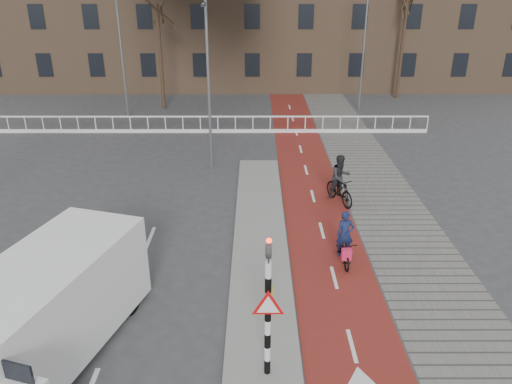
{
  "coord_description": "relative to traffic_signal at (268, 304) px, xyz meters",
  "views": [
    {
      "loc": [
        -0.87,
        -10.67,
        8.34
      ],
      "look_at": [
        -0.84,
        5.0,
        1.5
      ],
      "focal_mm": 35.0,
      "sensor_mm": 36.0,
      "label": 1
    }
  ],
  "objects": [
    {
      "name": "bike_lane",
      "position": [
        2.1,
        12.02,
        -1.98
      ],
      "size": [
        2.5,
        60.0,
        0.01
      ],
      "primitive_type": "cube",
      "color": "maroon",
      "rests_on": "ground"
    },
    {
      "name": "ground",
      "position": [
        0.6,
        2.02,
        -1.99
      ],
      "size": [
        120.0,
        120.0,
        0.0
      ],
      "primitive_type": "plane",
      "color": "#38383A",
      "rests_on": "ground"
    },
    {
      "name": "traffic_signal",
      "position": [
        0.0,
        0.0,
        0.0
      ],
      "size": [
        0.8,
        0.8,
        3.68
      ],
      "color": "black",
      "rests_on": "curb_island"
    },
    {
      "name": "railing",
      "position": [
        -4.4,
        19.02,
        -1.68
      ],
      "size": [
        28.0,
        0.1,
        0.99
      ],
      "color": "silver",
      "rests_on": "ground"
    },
    {
      "name": "cyclist_far",
      "position": [
        3.05,
        9.35,
        -1.15
      ],
      "size": [
        1.22,
        1.92,
        2.0
      ],
      "rotation": [
        0.0,
        0.0,
        0.4
      ],
      "color": "black",
      "rests_on": "bike_lane"
    },
    {
      "name": "tree_right",
      "position": [
        10.16,
        27.83,
        2.06
      ],
      "size": [
        0.24,
        0.24,
        8.11
      ],
      "primitive_type": "cylinder",
      "color": "black",
      "rests_on": "ground"
    },
    {
      "name": "streetlight_near",
      "position": [
        -2.3,
        13.14,
        1.71
      ],
      "size": [
        0.12,
        0.12,
        7.4
      ],
      "primitive_type": "cylinder",
      "color": "slate",
      "rests_on": "ground"
    },
    {
      "name": "curb_island",
      "position": [
        -0.1,
        6.02,
        -1.93
      ],
      "size": [
        1.8,
        16.0,
        0.12
      ],
      "primitive_type": "cube",
      "color": "gray",
      "rests_on": "ground"
    },
    {
      "name": "van",
      "position": [
        -5.12,
        0.78,
        -0.7
      ],
      "size": [
        3.8,
        6.09,
        2.44
      ],
      "rotation": [
        0.0,
        0.0,
        -0.29
      ],
      "color": "white",
      "rests_on": "ground"
    },
    {
      "name": "sidewalk",
      "position": [
        4.9,
        12.02,
        -1.98
      ],
      "size": [
        3.0,
        60.0,
        0.01
      ],
      "primitive_type": "cube",
      "color": "slate",
      "rests_on": "ground"
    },
    {
      "name": "streetlight_right",
      "position": [
        6.74,
        24.47,
        2.35
      ],
      "size": [
        0.12,
        0.12,
        8.67
      ],
      "primitive_type": "cylinder",
      "color": "slate",
      "rests_on": "ground"
    },
    {
      "name": "bollard",
      "position": [
        0.13,
        2.34,
        -1.51
      ],
      "size": [
        0.12,
        0.12,
        0.72
      ],
      "primitive_type": "cylinder",
      "color": "#F2F10D",
      "rests_on": "curb_island"
    },
    {
      "name": "cyclist_near",
      "position": [
        2.51,
        4.91,
        -1.4
      ],
      "size": [
        0.63,
        1.65,
        1.73
      ],
      "rotation": [
        0.0,
        0.0,
        0.04
      ],
      "color": "black",
      "rests_on": "bike_lane"
    },
    {
      "name": "tree_mid",
      "position": [
        -6.46,
        24.74,
        1.35
      ],
      "size": [
        0.25,
        0.25,
        6.69
      ],
      "primitive_type": "cylinder",
      "color": "black",
      "rests_on": "ground"
    },
    {
      "name": "streetlight_left",
      "position": [
        -8.35,
        22.38,
        1.69
      ],
      "size": [
        0.12,
        0.12,
        7.36
      ],
      "primitive_type": "cylinder",
      "color": "slate",
      "rests_on": "ground"
    }
  ]
}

